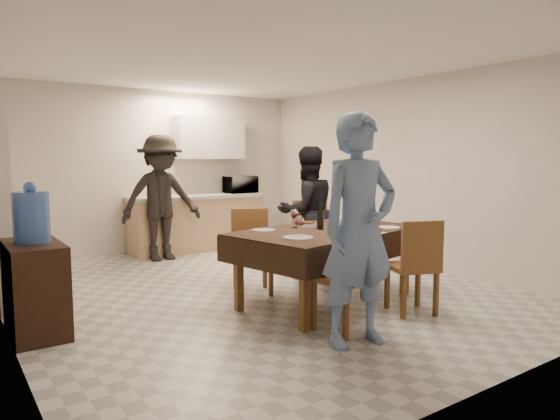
{
  "coord_description": "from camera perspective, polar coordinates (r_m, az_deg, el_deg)",
  "views": [
    {
      "loc": [
        -2.94,
        -4.81,
        1.52
      ],
      "look_at": [
        0.19,
        -0.3,
        0.94
      ],
      "focal_mm": 32.0,
      "sensor_mm": 36.0,
      "label": 1
    }
  ],
  "objects": [
    {
      "name": "chair_far_left",
      "position": [
        5.52,
        -2.66,
        -3.87
      ],
      "size": [
        0.55,
        0.57,
        0.51
      ],
      "rotation": [
        0.0,
        0.0,
        2.76
      ],
      "color": "brown",
      "rests_on": "floor"
    },
    {
      "name": "chair_near_left",
      "position": [
        4.34,
        7.99,
        -6.42
      ],
      "size": [
        0.51,
        0.51,
        0.52
      ],
      "rotation": [
        0.0,
        0.0,
        0.17
      ],
      "color": "brown",
      "rests_on": "floor"
    },
    {
      "name": "plate_near_left",
      "position": [
        4.62,
        2.09,
        -3.19
      ],
      "size": [
        0.28,
        0.28,
        0.02
      ],
      "primitive_type": "cylinder",
      "color": "silver",
      "rests_on": "dining_table"
    },
    {
      "name": "water_pitcher",
      "position": [
        5.41,
        8.58,
        -1.02
      ],
      "size": [
        0.12,
        0.12,
        0.18
      ],
      "primitive_type": "cylinder",
      "color": "white",
      "rests_on": "dining_table"
    },
    {
      "name": "salad_bowl",
      "position": [
        5.55,
        6.57,
        -1.39
      ],
      "size": [
        0.19,
        0.19,
        0.07
      ],
      "primitive_type": "cylinder",
      "color": "silver",
      "rests_on": "dining_table"
    },
    {
      "name": "ceiling",
      "position": [
        5.74,
        -3.39,
        16.85
      ],
      "size": [
        5.0,
        6.0,
        0.02
      ],
      "primitive_type": "cube",
      "color": "white",
      "rests_on": "wall_back"
    },
    {
      "name": "dining_table",
      "position": [
        5.23,
        5.39,
        -2.62
      ],
      "size": [
        2.17,
        1.52,
        0.77
      ],
      "rotation": [
        0.0,
        0.0,
        0.19
      ],
      "color": "black",
      "rests_on": "floor"
    },
    {
      "name": "kitchen_worktop",
      "position": [
        8.31,
        -9.41,
        1.54
      ],
      "size": [
        2.24,
        0.64,
        0.05
      ],
      "primitive_type": "cube",
      "color": "beige",
      "rests_on": "kitchen_base_cabinet"
    },
    {
      "name": "console",
      "position": [
        4.85,
        -26.2,
        -8.01
      ],
      "size": [
        0.43,
        0.86,
        0.8
      ],
      "primitive_type": "cube",
      "color": "black",
      "rests_on": "floor"
    },
    {
      "name": "person_kitchen",
      "position": [
        7.57,
        -13.43,
        1.35
      ],
      "size": [
        1.2,
        0.69,
        1.85
      ],
      "primitive_type": "imported",
      "color": "black",
      "rests_on": "floor"
    },
    {
      "name": "plate_far_left",
      "position": [
        5.11,
        -1.94,
        -2.32
      ],
      "size": [
        0.24,
        0.24,
        0.01
      ],
      "primitive_type": "cylinder",
      "color": "silver",
      "rests_on": "dining_table"
    },
    {
      "name": "floor",
      "position": [
        5.84,
        -3.23,
        -9.1
      ],
      "size": [
        5.0,
        6.0,
        0.02
      ],
      "primitive_type": "cube",
      "color": "beige",
      "rests_on": "ground"
    },
    {
      "name": "savoury_tart",
      "position": [
        5.01,
        9.08,
        -2.33
      ],
      "size": [
        0.45,
        0.34,
        0.05
      ],
      "primitive_type": "cube",
      "rotation": [
        0.0,
        0.0,
        0.04
      ],
      "color": "#B57435",
      "rests_on": "dining_table"
    },
    {
      "name": "wall_back",
      "position": [
        8.35,
        -14.14,
        4.31
      ],
      "size": [
        5.0,
        0.02,
        2.6
      ],
      "primitive_type": "cube",
      "color": "silver",
      "rests_on": "floor"
    },
    {
      "name": "chair_near_right",
      "position": [
        4.99,
        15.61,
        -5.19
      ],
      "size": [
        0.54,
        0.56,
        0.5
      ],
      "rotation": [
        0.0,
        0.0,
        -0.36
      ],
      "color": "brown",
      "rests_on": "floor"
    },
    {
      "name": "mushroom_dish",
      "position": [
        5.41,
        3.08,
        -1.75
      ],
      "size": [
        0.2,
        0.2,
        0.04
      ],
      "primitive_type": "cylinder",
      "color": "silver",
      "rests_on": "dining_table"
    },
    {
      "name": "person_near",
      "position": [
        4.06,
        9.02,
        -2.24
      ],
      "size": [
        0.75,
        0.55,
        1.88
      ],
      "primitive_type": "imported",
      "rotation": [
        0.0,
        0.0,
        -0.15
      ],
      "color": "#6583B0",
      "rests_on": "floor"
    },
    {
      "name": "person_far",
      "position": [
        6.37,
        3.1,
        -0.21
      ],
      "size": [
        0.89,
        0.74,
        1.66
      ],
      "primitive_type": "imported",
      "rotation": [
        0.0,
        0.0,
        3.0
      ],
      "color": "black",
      "rests_on": "floor"
    },
    {
      "name": "wine_glass_c",
      "position": [
        5.32,
        1.68,
        -0.96
      ],
      "size": [
        0.09,
        0.09,
        0.2
      ],
      "primitive_type": null,
      "color": "white",
      "rests_on": "dining_table"
    },
    {
      "name": "plate_near_right",
      "position": [
        5.42,
        12.31,
        -1.98
      ],
      "size": [
        0.24,
        0.24,
        0.01
      ],
      "primitive_type": "cylinder",
      "color": "silver",
      "rests_on": "dining_table"
    },
    {
      "name": "wall_front",
      "position": [
        3.46,
        23.63,
        1.86
      ],
      "size": [
        5.0,
        0.02,
        2.6
      ],
      "primitive_type": "cube",
      "color": "silver",
      "rests_on": "floor"
    },
    {
      "name": "upper_cabinet",
      "position": [
        8.55,
        -8.09,
        8.16
      ],
      "size": [
        1.2,
        0.34,
        0.7
      ],
      "primitive_type": "cube",
      "color": "silver",
      "rests_on": "wall_back"
    },
    {
      "name": "water_jug",
      "position": [
        4.74,
        -26.55,
        -0.75
      ],
      "size": [
        0.29,
        0.29,
        0.44
      ],
      "primitive_type": "cylinder",
      "color": "#436DC9",
      "rests_on": "console"
    },
    {
      "name": "wine_glass_a",
      "position": [
        4.68,
        2.22,
        -1.88
      ],
      "size": [
        0.09,
        0.09,
        0.21
      ],
      "primitive_type": null,
      "color": "white",
      "rests_on": "dining_table"
    },
    {
      "name": "microwave",
      "position": [
        8.68,
        -4.53,
        2.91
      ],
      "size": [
        0.52,
        0.35,
        0.29
      ],
      "primitive_type": "imported",
      "rotation": [
        0.0,
        0.0,
        3.14
      ],
      "color": "silver",
      "rests_on": "kitchen_worktop"
    },
    {
      "name": "wine_glass_b",
      "position": [
        5.76,
        7.99,
        -0.58
      ],
      "size": [
        0.08,
        0.08,
        0.18
      ],
      "primitive_type": null,
      "color": "white",
      "rests_on": "dining_table"
    },
    {
      "name": "chair_far_right",
      "position": [
        6.03,
        4.64,
        -2.73
      ],
      "size": [
        0.56,
        0.57,
        0.54
      ],
      "rotation": [
        0.0,
        0.0,
        2.84
      ],
      "color": "brown",
      "rests_on": "floor"
    },
    {
      "name": "kitchen_base_cabinet",
      "position": [
        8.35,
        -9.36,
        -1.57
      ],
      "size": [
        2.2,
        0.6,
        0.86
      ],
      "primitive_type": "cube",
      "color": "tan",
      "rests_on": "floor"
    },
    {
      "name": "plate_far_right",
      "position": [
        5.84,
        8.0,
        -1.32
      ],
      "size": [
        0.25,
        0.25,
        0.01
      ],
      "primitive_type": "cylinder",
      "color": "silver",
      "rests_on": "dining_table"
    },
    {
      "name": "wine_bottle",
      "position": [
        5.21,
        4.64,
        -0.67
      ],
      "size": [
        0.07,
        0.07,
        0.28
      ],
      "primitive_type": null,
      "color": "black",
      "rests_on": "dining_table"
    },
    {
      "name": "wall_right",
      "position": [
        7.26,
        13.82,
        4.1
      ],
      "size": [
        0.02,
        6.0,
        2.6
      ],
      "primitive_type": "cube",
      "color": "silver",
      "rests_on": "floor"
    }
  ]
}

